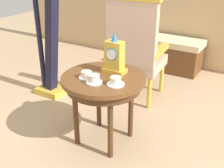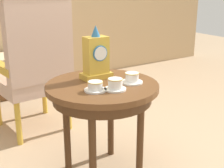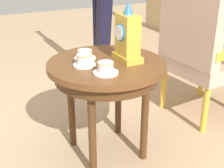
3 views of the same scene
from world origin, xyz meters
name	(u,v)px [view 2 (image 2 of 3)]	position (x,y,z in m)	size (l,w,h in m)	color
side_table	(102,96)	(-0.09, 0.08, 0.53)	(0.68, 0.68, 0.61)	brown
teacup_left	(95,87)	(-0.19, -0.01, 0.63)	(0.13, 0.13, 0.06)	white
teacup_right	(115,85)	(-0.08, -0.06, 0.64)	(0.13, 0.13, 0.07)	white
teacup_center	(132,78)	(0.07, 0.00, 0.64)	(0.13, 0.13, 0.06)	white
mantel_clock	(96,58)	(-0.06, 0.20, 0.74)	(0.19, 0.11, 0.34)	gold
armchair	(35,62)	(-0.22, 0.89, 0.59)	(0.59, 0.58, 1.14)	#CCA893
window_bench	(1,76)	(-0.24, 1.95, 0.22)	(0.92, 0.40, 0.44)	beige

